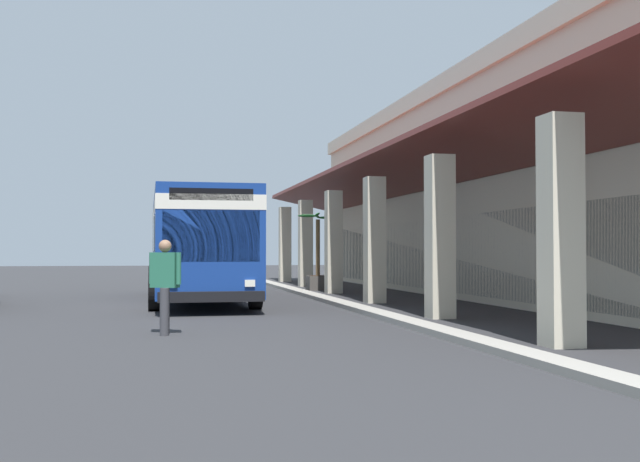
{
  "coord_description": "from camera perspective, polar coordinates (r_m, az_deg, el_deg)",
  "views": [
    {
      "loc": [
        21.32,
        -0.08,
        1.5
      ],
      "look_at": [
        2.58,
        3.91,
        2.0
      ],
      "focal_mm": 43.55,
      "sensor_mm": 36.0,
      "label": 1
    }
  ],
  "objects": [
    {
      "name": "potted_palm",
      "position": [
        29.8,
        -0.16,
        -2.96
      ],
      "size": [
        1.66,
        1.56,
        2.98
      ],
      "color": "#4C4742",
      "rests_on": "ground"
    },
    {
      "name": "transit_bus",
      "position": [
        23.66,
        -9.03,
        -0.61
      ],
      "size": [
        11.23,
        2.9,
        3.34
      ],
      "color": "navy",
      "rests_on": "ground"
    },
    {
      "name": "curb_strip",
      "position": [
        24.88,
        -0.34,
        -4.8
      ],
      "size": [
        38.0,
        0.5,
        0.12
      ],
      "primitive_type": "cube",
      "color": "#9E998E",
      "rests_on": "ground"
    },
    {
      "name": "plaza_building",
      "position": [
        28.47,
        19.01,
        2.88
      ],
      "size": [
        31.97,
        14.48,
        7.24
      ],
      "color": "beige",
      "rests_on": "ground"
    },
    {
      "name": "ground",
      "position": [
        22.86,
        8.74,
        -5.23
      ],
      "size": [
        120.0,
        120.0,
        0.0
      ],
      "primitive_type": "plane",
      "color": "#2D2D30"
    },
    {
      "name": "pedestrian",
      "position": [
        14.27,
        -11.33,
        -3.62
      ],
      "size": [
        0.56,
        0.56,
        1.71
      ],
      "color": "#38383D",
      "rests_on": "ground"
    }
  ]
}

